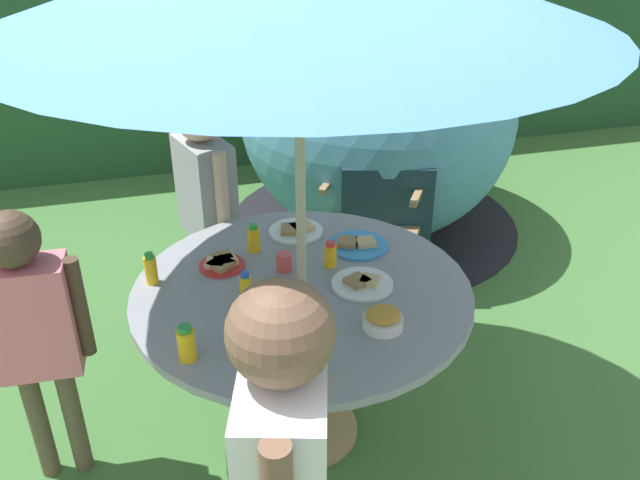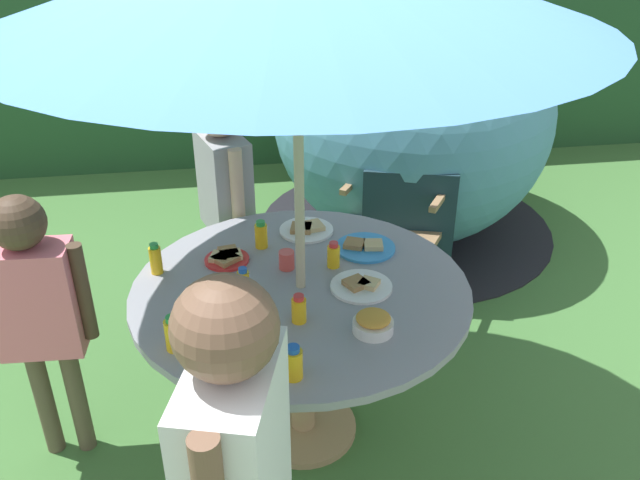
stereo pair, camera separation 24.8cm
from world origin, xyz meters
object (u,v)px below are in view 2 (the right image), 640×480
object	(u,v)px
child_in_white_shirt	(236,458)
plate_far_left	(361,286)
juice_bottle_near_left	(243,281)
juice_bottle_mid_left	(156,259)
snack_bowl	(373,323)
juice_bottle_center_front	(261,235)
child_in_grey_shirt	(225,184)
plate_front_edge	(227,257)
wooden_chair	(404,196)
child_in_pink_shirt	(36,300)
juice_bottle_spot_a	(174,334)
juice_bottle_center_back	(333,255)
juice_bottle_spot_b	(293,363)
plate_near_right	(246,338)
juice_bottle_far_right	(299,309)
plate_back_edge	(365,247)
dome_tent	(412,115)
cup_near	(287,260)
plate_mid_right	(307,229)

from	to	relation	value
child_in_white_shirt	plate_far_left	distance (m)	1.05
juice_bottle_near_left	juice_bottle_mid_left	distance (m)	0.38
snack_bowl	juice_bottle_center_front	xyz separation A→B (m)	(-0.33, 0.64, 0.02)
child_in_grey_shirt	plate_front_edge	bearing A→B (deg)	-18.53
wooden_chair	juice_bottle_center_front	size ratio (longest dim) A/B	8.45
child_in_white_shirt	child_in_pink_shirt	bearing A→B (deg)	50.87
child_in_pink_shirt	juice_bottle_spot_a	xyz separation A→B (m)	(0.52, -0.36, 0.06)
juice_bottle_center_back	juice_bottle_mid_left	xyz separation A→B (m)	(-0.69, 0.06, 0.01)
juice_bottle_center_front	juice_bottle_center_back	xyz separation A→B (m)	(0.27, -0.20, -0.01)
snack_bowl	juice_bottle_spot_b	size ratio (longest dim) A/B	1.19
snack_bowl	child_in_pink_shirt	bearing A→B (deg)	162.92
child_in_pink_shirt	juice_bottle_mid_left	world-z (taller)	child_in_pink_shirt
juice_bottle_center_front	juice_bottle_spot_b	distance (m)	0.84
plate_near_right	juice_bottle_mid_left	distance (m)	0.59
snack_bowl	juice_bottle_center_back	distance (m)	0.45
child_in_grey_shirt	juice_bottle_far_right	bearing A→B (deg)	-5.28
juice_bottle_far_right	juice_bottle_center_back	bearing A→B (deg)	62.55
juice_bottle_spot_a	juice_bottle_center_back	bearing A→B (deg)	36.08
child_in_grey_shirt	snack_bowl	xyz separation A→B (m)	(0.47, -1.15, -0.04)
snack_bowl	plate_back_edge	size ratio (longest dim) A/B	0.56
dome_tent	cup_near	size ratio (longest dim) A/B	32.13
juice_bottle_far_right	plate_far_left	bearing A→B (deg)	34.18
snack_bowl	plate_front_edge	bearing A→B (deg)	131.34
child_in_white_shirt	juice_bottle_center_front	size ratio (longest dim) A/B	11.53
child_in_grey_shirt	child_in_pink_shirt	size ratio (longest dim) A/B	1.09
plate_far_left	plate_near_right	bearing A→B (deg)	-149.17
child_in_grey_shirt	snack_bowl	world-z (taller)	child_in_grey_shirt
snack_bowl	plate_mid_right	world-z (taller)	snack_bowl
snack_bowl	plate_near_right	world-z (taller)	snack_bowl
dome_tent	plate_mid_right	size ratio (longest dim) A/B	10.20
plate_front_edge	juice_bottle_near_left	xyz separation A→B (m)	(0.06, -0.24, 0.03)
snack_bowl	juice_bottle_spot_a	bearing A→B (deg)	179.73
juice_bottle_mid_left	juice_bottle_spot_b	distance (m)	0.83
child_in_white_shirt	juice_bottle_spot_a	xyz separation A→B (m)	(-0.18, 0.64, -0.09)
plate_front_edge	cup_near	size ratio (longest dim) A/B	2.41
plate_back_edge	juice_bottle_far_right	distance (m)	0.57
plate_front_edge	juice_bottle_far_right	xyz separation A→B (m)	(0.24, -0.45, 0.03)
plate_front_edge	plate_near_right	bearing A→B (deg)	-84.65
dome_tent	plate_mid_right	bearing A→B (deg)	-106.65
plate_mid_right	juice_bottle_spot_b	world-z (taller)	juice_bottle_spot_b
juice_bottle_far_right	child_in_pink_shirt	bearing A→B (deg)	164.08
wooden_chair	snack_bowl	size ratio (longest dim) A/B	7.23
juice_bottle_mid_left	plate_front_edge	bearing A→B (deg)	10.64
juice_bottle_near_left	child_in_pink_shirt	bearing A→B (deg)	175.55
snack_bowl	plate_near_right	xyz separation A→B (m)	(-0.43, 0.00, -0.02)
snack_bowl	juice_bottle_spot_a	world-z (taller)	juice_bottle_spot_a
child_in_grey_shirt	juice_bottle_spot_a	world-z (taller)	child_in_grey_shirt
juice_bottle_mid_left	plate_far_left	bearing A→B (deg)	-16.40
child_in_grey_shirt	plate_back_edge	world-z (taller)	child_in_grey_shirt
plate_mid_right	plate_back_edge	distance (m)	0.29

